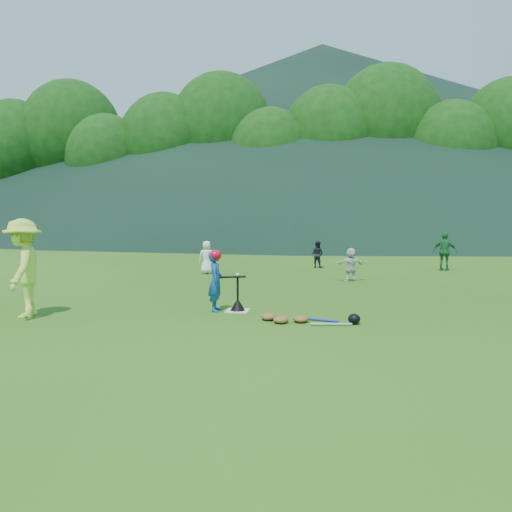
{
  "coord_description": "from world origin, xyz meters",
  "views": [
    {
      "loc": [
        1.82,
        -9.73,
        1.98
      ],
      "look_at": [
        0.0,
        2.5,
        0.9
      ],
      "focal_mm": 35.0,
      "sensor_mm": 36.0,
      "label": 1
    }
  ],
  "objects_px": {
    "fielder_b": "(317,254)",
    "equipment_pile": "(301,319)",
    "batter_child": "(216,281)",
    "home_plate": "(238,311)",
    "batting_tee": "(238,305)",
    "fielder_c": "(445,251)",
    "fielder_a": "(207,257)",
    "fielder_d": "(351,265)",
    "adult_coach": "(23,268)"
  },
  "relations": [
    {
      "from": "fielder_c",
      "to": "fielder_d",
      "type": "bearing_deg",
      "value": 61.99
    },
    {
      "from": "adult_coach",
      "to": "equipment_pile",
      "type": "relative_size",
      "value": 1.04
    },
    {
      "from": "fielder_d",
      "to": "equipment_pile",
      "type": "distance_m",
      "value": 5.74
    },
    {
      "from": "batter_child",
      "to": "fielder_c",
      "type": "bearing_deg",
      "value": -44.88
    },
    {
      "from": "home_plate",
      "to": "fielder_b",
      "type": "bearing_deg",
      "value": 80.56
    },
    {
      "from": "batter_child",
      "to": "fielder_b",
      "type": "bearing_deg",
      "value": -19.61
    },
    {
      "from": "home_plate",
      "to": "adult_coach",
      "type": "height_order",
      "value": "adult_coach"
    },
    {
      "from": "adult_coach",
      "to": "equipment_pile",
      "type": "bearing_deg",
      "value": 74.14
    },
    {
      "from": "fielder_d",
      "to": "batting_tee",
      "type": "height_order",
      "value": "fielder_d"
    },
    {
      "from": "home_plate",
      "to": "fielder_b",
      "type": "xyz_separation_m",
      "value": [
        1.37,
        8.27,
        0.47
      ]
    },
    {
      "from": "batter_child",
      "to": "fielder_c",
      "type": "distance_m",
      "value": 10.06
    },
    {
      "from": "fielder_b",
      "to": "batter_child",
      "type": "bearing_deg",
      "value": 102.36
    },
    {
      "from": "adult_coach",
      "to": "fielder_a",
      "type": "height_order",
      "value": "adult_coach"
    },
    {
      "from": "equipment_pile",
      "to": "batter_child",
      "type": "bearing_deg",
      "value": 156.2
    },
    {
      "from": "fielder_c",
      "to": "batting_tee",
      "type": "relative_size",
      "value": 1.94
    },
    {
      "from": "batter_child",
      "to": "adult_coach",
      "type": "distance_m",
      "value": 3.64
    },
    {
      "from": "home_plate",
      "to": "equipment_pile",
      "type": "distance_m",
      "value": 1.55
    },
    {
      "from": "fielder_b",
      "to": "fielder_d",
      "type": "relative_size",
      "value": 0.99
    },
    {
      "from": "batting_tee",
      "to": "adult_coach",
      "type": "bearing_deg",
      "value": -163.84
    },
    {
      "from": "fielder_d",
      "to": "fielder_a",
      "type": "bearing_deg",
      "value": -31.09
    },
    {
      "from": "adult_coach",
      "to": "equipment_pile",
      "type": "height_order",
      "value": "adult_coach"
    },
    {
      "from": "adult_coach",
      "to": "batting_tee",
      "type": "bearing_deg",
      "value": 86.98
    },
    {
      "from": "home_plate",
      "to": "fielder_c",
      "type": "height_order",
      "value": "fielder_c"
    },
    {
      "from": "fielder_b",
      "to": "equipment_pile",
      "type": "xyz_separation_m",
      "value": [
        -0.06,
        -9.1,
        -0.41
      ]
    },
    {
      "from": "fielder_a",
      "to": "fielder_b",
      "type": "relative_size",
      "value": 1.11
    },
    {
      "from": "fielder_c",
      "to": "fielder_d",
      "type": "distance_m",
      "value": 4.54
    },
    {
      "from": "batter_child",
      "to": "fielder_a",
      "type": "distance_m",
      "value": 6.21
    },
    {
      "from": "fielder_d",
      "to": "batting_tee",
      "type": "distance_m",
      "value": 5.38
    },
    {
      "from": "fielder_a",
      "to": "fielder_d",
      "type": "bearing_deg",
      "value": 151.9
    },
    {
      "from": "batting_tee",
      "to": "home_plate",
      "type": "bearing_deg",
      "value": 0.0
    },
    {
      "from": "fielder_b",
      "to": "batting_tee",
      "type": "height_order",
      "value": "fielder_b"
    },
    {
      "from": "home_plate",
      "to": "fielder_d",
      "type": "bearing_deg",
      "value": 63.21
    },
    {
      "from": "adult_coach",
      "to": "fielder_c",
      "type": "relative_size",
      "value": 1.42
    },
    {
      "from": "adult_coach",
      "to": "equipment_pile",
      "type": "distance_m",
      "value": 5.3
    },
    {
      "from": "adult_coach",
      "to": "fielder_b",
      "type": "xyz_separation_m",
      "value": [
        5.28,
        9.4,
        -0.46
      ]
    },
    {
      "from": "batter_child",
      "to": "fielder_a",
      "type": "bearing_deg",
      "value": 8.41
    },
    {
      "from": "equipment_pile",
      "to": "batting_tee",
      "type": "bearing_deg",
      "value": 147.82
    },
    {
      "from": "batter_child",
      "to": "home_plate",
      "type": "bearing_deg",
      "value": -90.25
    },
    {
      "from": "home_plate",
      "to": "batter_child",
      "type": "height_order",
      "value": "batter_child"
    },
    {
      "from": "fielder_b",
      "to": "batting_tee",
      "type": "distance_m",
      "value": 8.39
    },
    {
      "from": "fielder_a",
      "to": "equipment_pile",
      "type": "height_order",
      "value": "fielder_a"
    },
    {
      "from": "adult_coach",
      "to": "fielder_a",
      "type": "distance_m",
      "value": 7.28
    },
    {
      "from": "fielder_a",
      "to": "fielder_d",
      "type": "height_order",
      "value": "fielder_a"
    },
    {
      "from": "fielder_c",
      "to": "equipment_pile",
      "type": "relative_size",
      "value": 0.73
    },
    {
      "from": "fielder_d",
      "to": "fielder_c",
      "type": "bearing_deg",
      "value": -153.37
    },
    {
      "from": "fielder_c",
      "to": "batting_tee",
      "type": "bearing_deg",
      "value": 72.56
    },
    {
      "from": "batter_child",
      "to": "batting_tee",
      "type": "distance_m",
      "value": 0.65
    },
    {
      "from": "fielder_c",
      "to": "fielder_b",
      "type": "bearing_deg",
      "value": 13.67
    },
    {
      "from": "home_plate",
      "to": "fielder_a",
      "type": "xyz_separation_m",
      "value": [
        -2.12,
        5.92,
        0.52
      ]
    },
    {
      "from": "adult_coach",
      "to": "fielder_b",
      "type": "bearing_deg",
      "value": 131.52
    }
  ]
}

